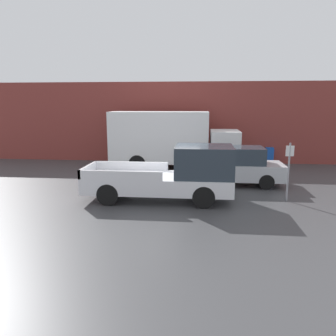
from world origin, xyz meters
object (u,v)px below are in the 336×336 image
object	(u,v)px
parking_sign	(289,169)
car	(233,166)
newspaper_box	(269,156)
pickup_truck	(174,175)
delivery_truck	(170,138)

from	to	relation	value
parking_sign	car	bearing A→B (deg)	126.72
newspaper_box	car	bearing A→B (deg)	-116.96
car	newspaper_box	distance (m)	6.11
pickup_truck	newspaper_box	distance (m)	9.79
car	delivery_truck	xyz separation A→B (m)	(-3.26, 3.47, 0.87)
delivery_truck	parking_sign	distance (m)	7.87
parking_sign	pickup_truck	bearing A→B (deg)	-175.77
parking_sign	newspaper_box	size ratio (longest dim) A/B	2.16
car	newspaper_box	world-z (taller)	car
pickup_truck	car	bearing A→B (deg)	48.54
pickup_truck	parking_sign	world-z (taller)	parking_sign
parking_sign	delivery_truck	bearing A→B (deg)	130.63
delivery_truck	parking_sign	size ratio (longest dim) A/B	3.20
car	delivery_truck	distance (m)	4.84
car	parking_sign	world-z (taller)	parking_sign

